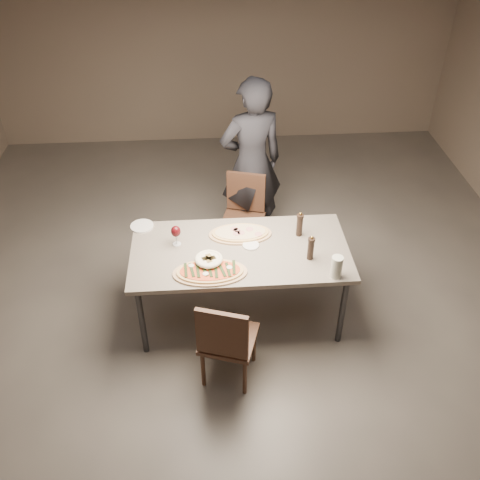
{
  "coord_description": "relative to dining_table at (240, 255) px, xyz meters",
  "views": [
    {
      "loc": [
        -0.24,
        -3.42,
        3.5
      ],
      "look_at": [
        0.0,
        0.0,
        0.85
      ],
      "focal_mm": 40.0,
      "sensor_mm": 36.0,
      "label": 1
    }
  ],
  "objects": [
    {
      "name": "wine_glass",
      "position": [
        -0.52,
        0.11,
        0.19
      ],
      "size": [
        0.08,
        0.08,
        0.18
      ],
      "rotation": [
        0.0,
        0.0,
        0.24
      ],
      "color": "silver",
      "rests_on": "dining_table"
    },
    {
      "name": "dining_table",
      "position": [
        0.0,
        0.0,
        0.0
      ],
      "size": [
        1.8,
        0.9,
        0.75
      ],
      "color": "gray",
      "rests_on": "ground"
    },
    {
      "name": "carafe",
      "position": [
        0.71,
        -0.38,
        0.15
      ],
      "size": [
        0.09,
        0.09,
        0.19
      ],
      "rotation": [
        0.0,
        0.0,
        0.1
      ],
      "color": "silver",
      "rests_on": "dining_table"
    },
    {
      "name": "diner",
      "position": [
        0.2,
        1.19,
        0.19
      ],
      "size": [
        0.73,
        0.57,
        1.76
      ],
      "primitive_type": "imported",
      "rotation": [
        0.0,
        0.0,
        3.39
      ],
      "color": "black",
      "rests_on": "ground"
    },
    {
      "name": "zucchini_pizza",
      "position": [
        -0.25,
        -0.28,
        0.07
      ],
      "size": [
        0.58,
        0.32,
        0.05
      ],
      "rotation": [
        0.0,
        0.0,
        -0.18
      ],
      "color": "tan",
      "rests_on": "dining_table"
    },
    {
      "name": "pepper_mill_right",
      "position": [
        0.52,
        0.17,
        0.17
      ],
      "size": [
        0.06,
        0.06,
        0.23
      ],
      "rotation": [
        0.0,
        0.0,
        -0.2
      ],
      "color": "black",
      "rests_on": "dining_table"
    },
    {
      "name": "chair_far",
      "position": [
        0.11,
        0.95,
        -0.22
      ],
      "size": [
        0.5,
        0.5,
        0.85
      ],
      "rotation": [
        0.0,
        0.0,
        2.87
      ],
      "color": "#43291C",
      "rests_on": "ground"
    },
    {
      "name": "oil_dish",
      "position": [
        0.09,
        0.04,
        0.07
      ],
      "size": [
        0.14,
        0.14,
        0.02
      ],
      "rotation": [
        0.0,
        0.0,
        0.34
      ],
      "color": "white",
      "rests_on": "dining_table"
    },
    {
      "name": "pepper_mill_left",
      "position": [
        0.55,
        -0.15,
        0.16
      ],
      "size": [
        0.06,
        0.06,
        0.22
      ],
      "rotation": [
        0.0,
        0.0,
        0.23
      ],
      "color": "black",
      "rests_on": "dining_table"
    },
    {
      "name": "bread_basket",
      "position": [
        -0.26,
        -0.18,
        0.1
      ],
      "size": [
        0.22,
        0.22,
        0.08
      ],
      "rotation": [
        0.0,
        0.0,
        0.41
      ],
      "color": "beige",
      "rests_on": "dining_table"
    },
    {
      "name": "chair_near",
      "position": [
        -0.16,
        -0.72,
        -0.21
      ],
      "size": [
        0.51,
        0.51,
        0.85
      ],
      "rotation": [
        0.0,
        0.0,
        -0.31
      ],
      "color": "#43291C",
      "rests_on": "ground"
    },
    {
      "name": "room",
      "position": [
        0.0,
        0.0,
        0.71
      ],
      "size": [
        7.0,
        7.0,
        7.0
      ],
      "color": "#605952",
      "rests_on": "ground"
    },
    {
      "name": "ham_pizza",
      "position": [
        0.02,
        0.2,
        0.07
      ],
      "size": [
        0.54,
        0.3,
        0.04
      ],
      "rotation": [
        0.0,
        0.0,
        -0.1
      ],
      "color": "tan",
      "rests_on": "dining_table"
    },
    {
      "name": "side_plate",
      "position": [
        -0.83,
        0.38,
        0.06
      ],
      "size": [
        0.2,
        0.2,
        0.01
      ],
      "rotation": [
        0.0,
        0.0,
        -0.34
      ],
      "color": "white",
      "rests_on": "dining_table"
    }
  ]
}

